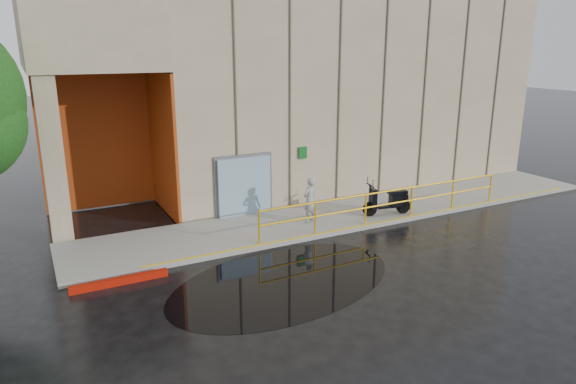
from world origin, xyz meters
The scene contains 8 objects.
ground centered at (0.00, 0.00, 0.00)m, with size 120.00×120.00×0.00m, color black.
sidewalk centered at (4.00, 4.50, 0.07)m, with size 20.00×3.00×0.15m, color gray.
building centered at (5.10, 10.98, 4.21)m, with size 20.00×10.17×8.00m.
guardrail centered at (4.25, 3.15, 0.68)m, with size 9.56×0.06×1.03m.
person centered at (1.79, 4.17, 0.91)m, with size 0.55×0.36×1.52m, color #99999D.
scooter centered at (4.55, 3.60, 0.92)m, with size 1.78×0.93×1.35m.
red_curb centered at (-4.60, 2.59, 0.09)m, with size 2.40×0.18×0.18m, color #9F1103.
puddle centered at (-0.85, 0.87, 0.00)m, with size 6.41×3.94×0.01m, color black.
Camera 1 is at (-6.27, -9.77, 5.76)m, focal length 32.00 mm.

